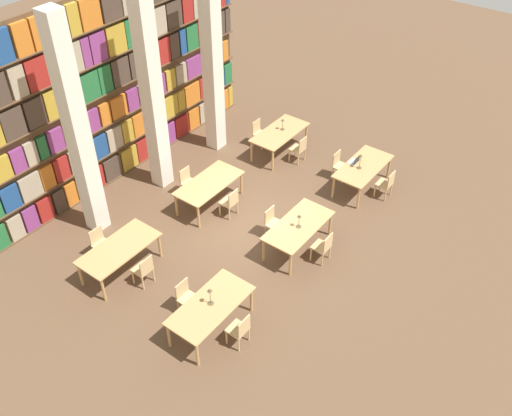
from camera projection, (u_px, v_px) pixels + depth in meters
ground_plane at (252, 226)px, 15.59m from camera, size 40.00×40.00×0.00m
bookshelf_bank at (119, 86)px, 16.04m from camera, size 9.90×0.35×5.50m
pillar_left at (77, 132)px, 13.70m from camera, size 0.46×0.46×6.00m
pillar_center at (151, 92)px, 15.24m from camera, size 0.46×0.46×6.00m
pillar_right at (212, 59)px, 16.79m from camera, size 0.46×0.46×6.00m
reading_table_0 at (211, 307)px, 12.45m from camera, size 2.03×0.98×0.78m
chair_0 at (240, 329)px, 12.26m from camera, size 0.42×0.40×0.88m
chair_1 at (186, 297)px, 12.97m from camera, size 0.42×0.40×0.88m
desk_lamp_0 at (210, 294)px, 12.23m from camera, size 0.14×0.14×0.46m
reading_table_1 at (298, 227)px, 14.49m from camera, size 2.03×0.98×0.78m
chair_2 at (323, 246)px, 14.26m from camera, size 0.42×0.40×0.88m
chair_3 at (273, 222)px, 14.98m from camera, size 0.42×0.40×0.88m
desk_lamp_1 at (299, 219)px, 14.22m from camera, size 0.14×0.14×0.39m
reading_table_2 at (363, 168)px, 16.49m from camera, size 2.03×0.98×0.78m
chair_4 at (386, 183)px, 16.28m from camera, size 0.42×0.40×0.88m
chair_5 at (339, 165)px, 17.00m from camera, size 0.42×0.40×0.88m
desk_lamp_2 at (360, 159)px, 16.15m from camera, size 0.14×0.14×0.47m
laptop at (354, 161)px, 16.55m from camera, size 0.32×0.22×0.21m
reading_table_3 at (119, 250)px, 13.84m from camera, size 2.03×0.98×0.78m
chair_6 at (144, 269)px, 13.65m from camera, size 0.42×0.40×0.88m
chair_7 at (101, 243)px, 14.36m from camera, size 0.42×0.40×0.88m
reading_table_4 at (209, 185)px, 15.87m from camera, size 2.03×0.98×0.78m
chair_8 at (230, 202)px, 15.64m from camera, size 0.42×0.40×0.88m
chair_9 at (188, 182)px, 16.35m from camera, size 0.42×0.40×0.88m
reading_table_5 at (280, 134)px, 17.92m from camera, size 2.03×0.98×0.78m
chair_10 at (299, 148)px, 17.68m from camera, size 0.42×0.40×0.88m
chair_11 at (259, 133)px, 18.39m from camera, size 0.42×0.40×0.88m
desk_lamp_3 at (283, 122)px, 17.81m from camera, size 0.14×0.14×0.39m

